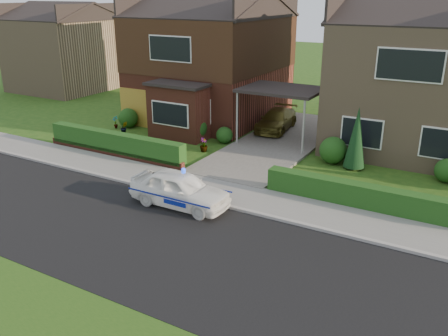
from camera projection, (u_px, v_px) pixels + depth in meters
The scene contains 24 objects.
ground at pixel (139, 235), 14.79m from camera, with size 120.00×120.00×0.00m, color #204A13.
road at pixel (139, 235), 14.79m from camera, with size 60.00×6.00×0.02m, color black.
kerb at pixel (193, 198), 17.25m from camera, with size 60.00×0.16×0.12m, color #9E9993.
sidewalk at pixel (208, 189), 18.11m from camera, with size 60.00×2.00×0.10m, color slate.
driveway at pixel (280, 142), 23.72m from camera, with size 3.80×12.00×0.12m, color #666059.
house_left at pixel (211, 52), 27.46m from camera, with size 7.50×9.53×7.25m.
house_right at pixel (423, 70), 22.20m from camera, with size 7.50×8.06×7.25m.
carport_link at pixel (282, 91), 22.77m from camera, with size 3.80×3.00×2.77m.
garage_door at pixel (137, 108), 26.36m from camera, with size 2.20×0.10×2.10m, color olive.
dwarf_wall at pixel (114, 153), 21.73m from camera, with size 7.70×0.25×0.36m, color brown.
hedge_left at pixel (116, 156), 21.92m from camera, with size 7.50×0.55×0.90m, color #153D13.
hedge_right at pixel (369, 210), 16.44m from camera, with size 7.50×0.55×0.80m, color #153D13.
shrub_left_far at pixel (128, 118), 26.28m from camera, with size 1.08×1.08×1.08m, color #153D13.
shrub_left_mid at pixel (194, 128), 23.98m from camera, with size 1.32×1.32×1.32m, color #153D13.
shrub_left_near at pixel (224, 135), 23.57m from camera, with size 0.84×0.84×0.84m, color #153D13.
shrub_right_near at pixel (333, 150), 20.74m from camera, with size 1.20×1.20×1.20m, color #153D13.
shrub_right_mid at pixel (447, 171), 18.72m from camera, with size 0.96×0.96×0.96m, color #153D13.
conifer_a at pixel (356, 139), 19.87m from camera, with size 0.90×0.90×2.60m, color black.
neighbour_left at pixel (66, 55), 36.20m from camera, with size 6.50×7.00×5.20m, color #95795B.
police_car at pixel (180, 189), 16.57m from camera, with size 3.38×3.68×1.42m.
driveway_car at pixel (276, 120), 25.42m from camera, with size 1.51×3.71×1.08m, color brown.
potted_plant_a at pixel (116, 122), 26.18m from camera, with size 0.36×0.24×0.68m, color gray.
potted_plant_b at pixel (124, 128), 25.12m from camera, with size 0.30×0.37×0.68m, color gray.
potted_plant_c at pixel (204, 145), 22.32m from camera, with size 0.37×0.37×0.66m, color gray.
Camera 1 is at (8.82, -10.08, 7.12)m, focal length 38.00 mm.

